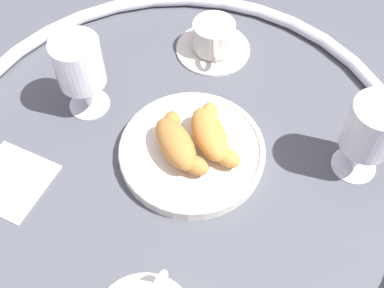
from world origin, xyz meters
name	(u,v)px	position (x,y,z in m)	size (l,w,h in m)	color
ground_plane	(177,155)	(0.00, 0.00, 0.00)	(2.20, 2.20, 0.00)	#4C4F56
table_chrome_rim	(177,151)	(0.00, 0.00, 0.01)	(0.75, 0.75, 0.02)	silver
pastry_plate	(192,151)	(0.00, 0.02, 0.01)	(0.23, 0.23, 0.02)	silver
croissant_large	(176,143)	(0.01, 0.00, 0.04)	(0.12, 0.10, 0.04)	#BC7A38
croissant_small	(211,134)	(-0.01, 0.05, 0.04)	(0.13, 0.09, 0.04)	#CC893D
coffee_cup_far	(214,40)	(-0.23, 0.05, 0.03)	(0.14, 0.14, 0.06)	silver
juice_glass_left	(372,129)	(0.01, 0.27, 0.09)	(0.08, 0.08, 0.14)	white
juice_glass_right	(79,65)	(-0.10, -0.15, 0.09)	(0.08, 0.08, 0.14)	white
folded_napkin	(11,181)	(0.06, -0.25, 0.00)	(0.11, 0.11, 0.01)	silver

